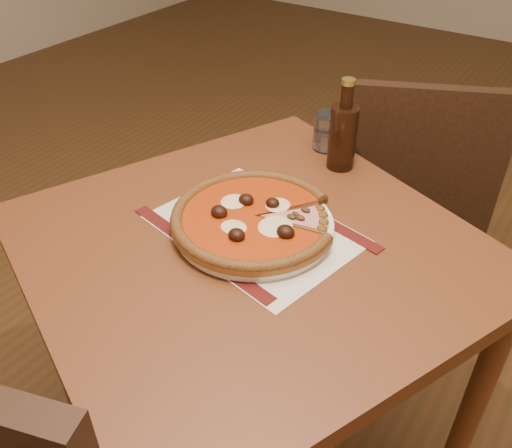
{
  "coord_description": "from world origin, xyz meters",
  "views": [
    {
      "loc": [
        1.17,
        -1.67,
        1.4
      ],
      "look_at": [
        0.7,
        -0.99,
        0.78
      ],
      "focal_mm": 38.0,
      "sensor_mm": 36.0,
      "label": 1
    }
  ],
  "objects_px": {
    "pizza": "(254,217)",
    "plate": "(254,225)",
    "chair_far": "(411,192)",
    "bottle": "(343,134)",
    "table": "(250,281)",
    "water_glass": "(328,131)"
  },
  "relations": [
    {
      "from": "pizza",
      "to": "water_glass",
      "type": "distance_m",
      "value": 0.38
    },
    {
      "from": "chair_far",
      "to": "pizza",
      "type": "distance_m",
      "value": 0.76
    },
    {
      "from": "bottle",
      "to": "water_glass",
      "type": "bearing_deg",
      "value": 136.76
    },
    {
      "from": "table",
      "to": "bottle",
      "type": "xyz_separation_m",
      "value": [
        0.01,
        0.35,
        0.18
      ]
    },
    {
      "from": "plate",
      "to": "bottle",
      "type": "height_order",
      "value": "bottle"
    },
    {
      "from": "chair_far",
      "to": "pizza",
      "type": "bearing_deg",
      "value": 56.9
    },
    {
      "from": "pizza",
      "to": "plate",
      "type": "bearing_deg",
      "value": 27.1
    },
    {
      "from": "table",
      "to": "chair_far",
      "type": "relative_size",
      "value": 1.2
    },
    {
      "from": "plate",
      "to": "water_glass",
      "type": "xyz_separation_m",
      "value": [
        -0.04,
        0.38,
        0.03
      ]
    },
    {
      "from": "bottle",
      "to": "pizza",
      "type": "bearing_deg",
      "value": -94.96
    },
    {
      "from": "plate",
      "to": "table",
      "type": "bearing_deg",
      "value": -66.86
    },
    {
      "from": "chair_far",
      "to": "bottle",
      "type": "bearing_deg",
      "value": 54.21
    },
    {
      "from": "table",
      "to": "pizza",
      "type": "distance_m",
      "value": 0.14
    },
    {
      "from": "table",
      "to": "pizza",
      "type": "bearing_deg",
      "value": 113.33
    },
    {
      "from": "chair_far",
      "to": "water_glass",
      "type": "height_order",
      "value": "chair_far"
    },
    {
      "from": "pizza",
      "to": "bottle",
      "type": "xyz_separation_m",
      "value": [
        0.03,
        0.31,
        0.05
      ]
    },
    {
      "from": "chair_far",
      "to": "plate",
      "type": "bearing_deg",
      "value": 56.91
    },
    {
      "from": "chair_far",
      "to": "plate",
      "type": "height_order",
      "value": "chair_far"
    },
    {
      "from": "table",
      "to": "bottle",
      "type": "height_order",
      "value": "bottle"
    },
    {
      "from": "table",
      "to": "water_glass",
      "type": "xyz_separation_m",
      "value": [
        -0.06,
        0.41,
        0.15
      ]
    },
    {
      "from": "pizza",
      "to": "water_glass",
      "type": "height_order",
      "value": "water_glass"
    },
    {
      "from": "table",
      "to": "plate",
      "type": "distance_m",
      "value": 0.12
    }
  ]
}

